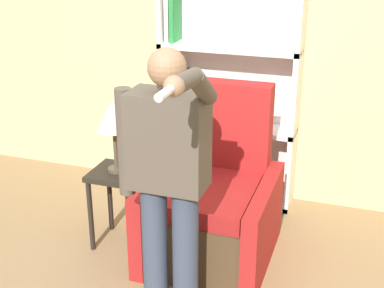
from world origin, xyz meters
name	(u,v)px	position (x,y,z in m)	size (l,w,h in m)	color
wall_back	(244,30)	(0.00, 2.03, 1.40)	(8.00, 0.06, 2.80)	#DBCC84
bookcase	(219,91)	(-0.14, 1.87, 0.93)	(1.11, 0.28, 1.94)	white
armchair	(213,206)	(0.07, 1.02, 0.36)	(0.83, 0.90, 1.17)	#4C3823
person_standing	(168,174)	(0.02, 0.31, 0.91)	(0.57, 0.78, 1.60)	#384256
side_table	(118,187)	(-0.60, 0.91, 0.45)	(0.35, 0.35, 0.58)	black
table_lamp	(114,117)	(-0.60, 0.91, 0.98)	(0.26, 0.26, 0.52)	#4C4233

